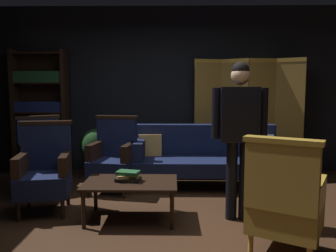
{
  "coord_description": "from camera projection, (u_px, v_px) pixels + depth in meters",
  "views": [
    {
      "loc": [
        0.07,
        -3.48,
        1.42
      ],
      "look_at": [
        0.0,
        0.8,
        0.95
      ],
      "focal_mm": 36.49,
      "sensor_mm": 36.0,
      "label": 1
    }
  ],
  "objects": [
    {
      "name": "armchair_wing_left",
      "position": [
        41.0,
        156.0,
        4.73
      ],
      "size": [
        0.79,
        0.79,
        1.04
      ],
      "color": "black",
      "rests_on": "ground_plane"
    },
    {
      "name": "ground_plane",
      "position": [
        167.0,
        223.0,
        3.62
      ],
      "size": [
        10.0,
        10.0,
        0.0
      ],
      "primitive_type": "plane",
      "color": "#331E11"
    },
    {
      "name": "armchair_wing_far",
      "position": [
        45.0,
        170.0,
        3.94
      ],
      "size": [
        0.67,
        0.67,
        1.04
      ],
      "color": "black",
      "rests_on": "ground_plane"
    },
    {
      "name": "back_wall",
      "position": [
        170.0,
        90.0,
        5.9
      ],
      "size": [
        7.2,
        0.1,
        2.8
      ],
      "primitive_type": "cube",
      "color": "black",
      "rests_on": "ground_plane"
    },
    {
      "name": "potted_plant",
      "position": [
        96.0,
        150.0,
        5.42
      ],
      "size": [
        0.5,
        0.5,
        0.79
      ],
      "color": "brown",
      "rests_on": "ground_plane"
    },
    {
      "name": "book_green_cloth",
      "position": [
        128.0,
        173.0,
        3.7
      ],
      "size": [
        0.27,
        0.21,
        0.04
      ],
      "primitive_type": "cube",
      "rotation": [
        0.0,
        0.0,
        -0.25
      ],
      "color": "#1E4C28",
      "rests_on": "book_tan_leather"
    },
    {
      "name": "bookshelf",
      "position": [
        41.0,
        110.0,
        5.72
      ],
      "size": [
        0.9,
        0.32,
        2.05
      ],
      "color": "black",
      "rests_on": "ground_plane"
    },
    {
      "name": "armchair_wing_right",
      "position": [
        114.0,
        156.0,
        4.72
      ],
      "size": [
        0.66,
        0.66,
        1.04
      ],
      "color": "black",
      "rests_on": "ground_plane"
    },
    {
      "name": "standing_figure",
      "position": [
        239.0,
        126.0,
        3.63
      ],
      "size": [
        0.59,
        0.24,
        1.7
      ],
      "color": "black",
      "rests_on": "ground_plane"
    },
    {
      "name": "armchair_gilt_accent",
      "position": [
        285.0,
        201.0,
        2.84
      ],
      "size": [
        0.79,
        0.78,
        1.04
      ],
      "color": "#B78E33",
      "rests_on": "ground_plane"
    },
    {
      "name": "book_black_cloth",
      "position": [
        128.0,
        179.0,
        3.71
      ],
      "size": [
        0.28,
        0.22,
        0.04
      ],
      "primitive_type": "cube",
      "rotation": [
        0.0,
        0.0,
        -0.19
      ],
      "color": "black",
      "rests_on": "coffee_table"
    },
    {
      "name": "velvet_couch",
      "position": [
        206.0,
        155.0,
        5.0
      ],
      "size": [
        2.12,
        0.78,
        0.88
      ],
      "color": "black",
      "rests_on": "ground_plane"
    },
    {
      "name": "book_tan_leather",
      "position": [
        128.0,
        176.0,
        3.71
      ],
      "size": [
        0.26,
        0.2,
        0.03
      ],
      "primitive_type": "cube",
      "rotation": [
        0.0,
        0.0,
        0.24
      ],
      "color": "#9E7A47",
      "rests_on": "book_black_cloth"
    },
    {
      "name": "folding_screen",
      "position": [
        248.0,
        115.0,
        5.58
      ],
      "size": [
        1.71,
        0.43,
        1.9
      ],
      "color": "olive",
      "rests_on": "ground_plane"
    },
    {
      "name": "coffee_table",
      "position": [
        131.0,
        186.0,
        3.7
      ],
      "size": [
        1.0,
        0.64,
        0.42
      ],
      "color": "black",
      "rests_on": "ground_plane"
    }
  ]
}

